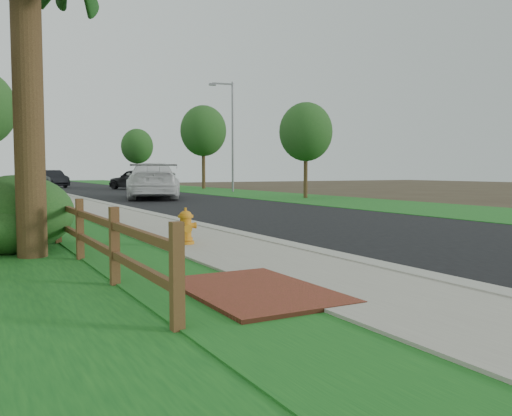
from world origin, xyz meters
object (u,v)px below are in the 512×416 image
white_suv (152,181)px  dark_car_mid (135,179)px  ranch_fence (50,212)px  streetlight (231,130)px  fire_hydrant (186,227)px

white_suv → dark_car_mid: white_suv is taller
ranch_fence → dark_car_mid: size_ratio=3.42×
ranch_fence → streetlight: (15.45, 22.03, 3.87)m
fire_hydrant → dark_car_mid: dark_car_mid is taller
fire_hydrant → white_suv: white_suv is taller
fire_hydrant → ranch_fence: bearing=125.6°
ranch_fence → streetlight: streetlight is taller
ranch_fence → white_suv: 17.51m
ranch_fence → fire_hydrant: bearing=-54.4°
streetlight → fire_hydrant: bearing=-117.9°
dark_car_mid → white_suv: bearing=53.8°
ranch_fence → fire_hydrant: ranch_fence is taller
streetlight → white_suv: bearing=-141.8°
ranch_fence → streetlight: 27.18m
streetlight → dark_car_mid: bearing=119.3°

